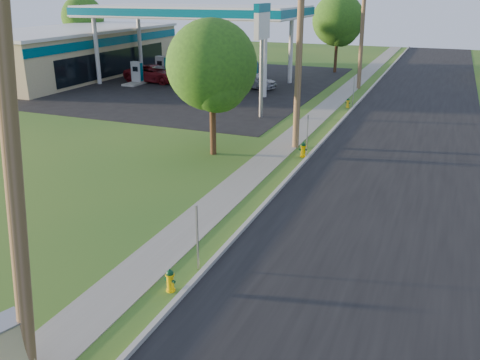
{
  "coord_description": "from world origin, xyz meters",
  "views": [
    {
      "loc": [
        6.23,
        -7.24,
        7.57
      ],
      "look_at": [
        0.0,
        8.0,
        1.4
      ],
      "focal_mm": 38.0,
      "sensor_mm": 36.0,
      "label": 1
    }
  ],
  "objects_px": {
    "utility_pole_far": "(362,28)",
    "utility_cabinet": "(7,352)",
    "fuel_pump_se": "(252,75)",
    "hydrant_far": "(348,103)",
    "fuel_pump_sw": "(161,69)",
    "tree_verge": "(213,69)",
    "utility_pole_mid": "(299,48)",
    "hydrant_mid": "(303,150)",
    "car_red": "(155,74)",
    "hydrant_near": "(170,280)",
    "tree_lot": "(339,22)",
    "price_pylon": "(262,28)",
    "fuel_pump_ne": "(234,82)",
    "utility_pole_near": "(12,160)",
    "car_silver": "(253,80)",
    "fuel_pump_nw": "(137,75)",
    "tree_back": "(83,19)"
  },
  "relations": [
    {
      "from": "car_silver",
      "to": "fuel_pump_ne",
      "type": "bearing_deg",
      "value": 163.28
    },
    {
      "from": "fuel_pump_ne",
      "to": "price_pylon",
      "type": "relative_size",
      "value": 0.47
    },
    {
      "from": "utility_pole_far",
      "to": "utility_cabinet",
      "type": "bearing_deg",
      "value": -91.11
    },
    {
      "from": "fuel_pump_sw",
      "to": "tree_verge",
      "type": "bearing_deg",
      "value": -53.5
    },
    {
      "from": "fuel_pump_se",
      "to": "car_silver",
      "type": "relative_size",
      "value": 0.82
    },
    {
      "from": "car_red",
      "to": "hydrant_far",
      "type": "bearing_deg",
      "value": -99.39
    },
    {
      "from": "utility_pole_far",
      "to": "fuel_pump_nw",
      "type": "relative_size",
      "value": 2.97
    },
    {
      "from": "utility_pole_far",
      "to": "fuel_pump_ne",
      "type": "distance_m",
      "value": 10.99
    },
    {
      "from": "utility_pole_mid",
      "to": "price_pylon",
      "type": "xyz_separation_m",
      "value": [
        -3.9,
        5.5,
        0.48
      ]
    },
    {
      "from": "utility_pole_near",
      "to": "tree_verge",
      "type": "distance_m",
      "value": 15.66
    },
    {
      "from": "hydrant_mid",
      "to": "car_red",
      "type": "bearing_deg",
      "value": 138.47
    },
    {
      "from": "utility_pole_mid",
      "to": "utility_cabinet",
      "type": "relative_size",
      "value": 6.79
    },
    {
      "from": "utility_pole_mid",
      "to": "price_pylon",
      "type": "bearing_deg",
      "value": 125.34
    },
    {
      "from": "utility_pole_near",
      "to": "utility_pole_mid",
      "type": "distance_m",
      "value": 18.0
    },
    {
      "from": "hydrant_near",
      "to": "hydrant_far",
      "type": "bearing_deg",
      "value": 90.04
    },
    {
      "from": "tree_verge",
      "to": "tree_lot",
      "type": "relative_size",
      "value": 0.87
    },
    {
      "from": "fuel_pump_se",
      "to": "tree_back",
      "type": "relative_size",
      "value": 0.45
    },
    {
      "from": "utility_pole_mid",
      "to": "tree_verge",
      "type": "distance_m",
      "value": 4.36
    },
    {
      "from": "utility_pole_far",
      "to": "fuel_pump_ne",
      "type": "relative_size",
      "value": 2.97
    },
    {
      "from": "fuel_pump_se",
      "to": "hydrant_mid",
      "type": "height_order",
      "value": "fuel_pump_se"
    },
    {
      "from": "fuel_pump_ne",
      "to": "fuel_pump_sw",
      "type": "xyz_separation_m",
      "value": [
        -9.0,
        4.0,
        0.0
      ]
    },
    {
      "from": "fuel_pump_ne",
      "to": "fuel_pump_se",
      "type": "xyz_separation_m",
      "value": [
        0.0,
        4.0,
        0.0
      ]
    },
    {
      "from": "tree_back",
      "to": "hydrant_mid",
      "type": "height_order",
      "value": "tree_back"
    },
    {
      "from": "hydrant_mid",
      "to": "car_silver",
      "type": "relative_size",
      "value": 0.19
    },
    {
      "from": "fuel_pump_sw",
      "to": "hydrant_mid",
      "type": "distance_m",
      "value": 26.24
    },
    {
      "from": "car_red",
      "to": "hydrant_mid",
      "type": "bearing_deg",
      "value": -128.31
    },
    {
      "from": "fuel_pump_ne",
      "to": "tree_back",
      "type": "xyz_separation_m",
      "value": [
        -23.14,
        11.32,
        3.83
      ]
    },
    {
      "from": "fuel_pump_sw",
      "to": "fuel_pump_se",
      "type": "bearing_deg",
      "value": 0.0
    },
    {
      "from": "hydrant_near",
      "to": "hydrant_mid",
      "type": "height_order",
      "value": "hydrant_mid"
    },
    {
      "from": "fuel_pump_sw",
      "to": "hydrant_near",
      "type": "distance_m",
      "value": 36.23
    },
    {
      "from": "car_silver",
      "to": "hydrant_near",
      "type": "bearing_deg",
      "value": -152.01
    },
    {
      "from": "tree_lot",
      "to": "hydrant_mid",
      "type": "xyz_separation_m",
      "value": [
        4.3,
        -27.23,
        -4.38
      ]
    },
    {
      "from": "tree_lot",
      "to": "fuel_pump_sw",
      "type": "bearing_deg",
      "value": -148.52
    },
    {
      "from": "utility_pole_far",
      "to": "tree_verge",
      "type": "distance_m",
      "value": 20.98
    },
    {
      "from": "utility_pole_near",
      "to": "tree_verge",
      "type": "xyz_separation_m",
      "value": [
        -3.32,
        15.29,
        -0.66
      ]
    },
    {
      "from": "car_silver",
      "to": "utility_pole_near",
      "type": "bearing_deg",
      "value": -155.01
    },
    {
      "from": "fuel_pump_se",
      "to": "tree_verge",
      "type": "bearing_deg",
      "value": -74.19
    },
    {
      "from": "utility_pole_near",
      "to": "car_silver",
      "type": "distance_m",
      "value": 33.99
    },
    {
      "from": "tree_verge",
      "to": "car_red",
      "type": "distance_m",
      "value": 22.15
    },
    {
      "from": "fuel_pump_se",
      "to": "hydrant_far",
      "type": "relative_size",
      "value": 4.81
    },
    {
      "from": "tree_lot",
      "to": "price_pylon",
      "type": "bearing_deg",
      "value": -91.11
    },
    {
      "from": "utility_pole_far",
      "to": "fuel_pump_sw",
      "type": "relative_size",
      "value": 2.97
    },
    {
      "from": "fuel_pump_sw",
      "to": "hydrant_near",
      "type": "height_order",
      "value": "fuel_pump_sw"
    },
    {
      "from": "tree_lot",
      "to": "hydrant_far",
      "type": "height_order",
      "value": "tree_lot"
    },
    {
      "from": "fuel_pump_nw",
      "to": "hydrant_far",
      "type": "xyz_separation_m",
      "value": [
        18.56,
        -2.6,
        -0.4
      ]
    },
    {
      "from": "price_pylon",
      "to": "tree_lot",
      "type": "xyz_separation_m",
      "value": [
        0.39,
        20.31,
        -0.69
      ]
    },
    {
      "from": "tree_lot",
      "to": "tree_back",
      "type": "bearing_deg",
      "value": -177.01
    },
    {
      "from": "fuel_pump_sw",
      "to": "car_red",
      "type": "distance_m",
      "value": 2.78
    },
    {
      "from": "utility_pole_near",
      "to": "hydrant_far",
      "type": "distance_m",
      "value": 28.76
    },
    {
      "from": "car_silver",
      "to": "tree_back",
      "type": "bearing_deg",
      "value": 79.79
    }
  ]
}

